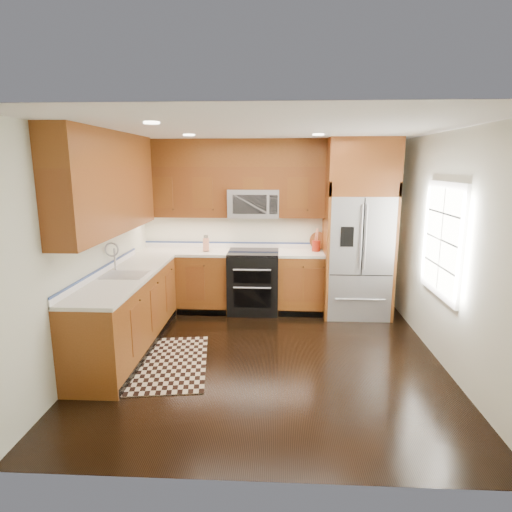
# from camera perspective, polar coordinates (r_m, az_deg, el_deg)

# --- Properties ---
(ground) EXTENTS (4.00, 4.00, 0.00)m
(ground) POSITION_cam_1_polar(r_m,az_deg,el_deg) (5.17, 1.40, -13.50)
(ground) COLOR black
(ground) RESTS_ON ground
(wall_back) EXTENTS (4.00, 0.02, 2.60)m
(wall_back) POSITION_cam_1_polar(r_m,az_deg,el_deg) (6.72, 1.93, 4.12)
(wall_back) COLOR silver
(wall_back) RESTS_ON ground
(wall_left) EXTENTS (0.02, 4.00, 2.60)m
(wall_left) POSITION_cam_1_polar(r_m,az_deg,el_deg) (5.20, -21.13, 0.95)
(wall_left) COLOR silver
(wall_left) RESTS_ON ground
(wall_right) EXTENTS (0.02, 4.00, 2.60)m
(wall_right) POSITION_cam_1_polar(r_m,az_deg,el_deg) (5.11, 24.52, 0.48)
(wall_right) COLOR silver
(wall_right) RESTS_ON ground
(window) EXTENTS (0.04, 1.10, 1.30)m
(window) POSITION_cam_1_polar(r_m,az_deg,el_deg) (5.27, 23.60, 1.99)
(window) COLOR white
(window) RESTS_ON ground
(base_cabinets) EXTENTS (2.85, 3.00, 0.90)m
(base_cabinets) POSITION_cam_1_polar(r_m,az_deg,el_deg) (5.99, -10.25, -5.41)
(base_cabinets) COLOR brown
(base_cabinets) RESTS_ON ground
(countertop) EXTENTS (2.86, 3.01, 0.04)m
(countertop) POSITION_cam_1_polar(r_m,az_deg,el_deg) (5.95, -8.83, -0.80)
(countertop) COLOR white
(countertop) RESTS_ON base_cabinets
(upper_cabinets) EXTENTS (2.85, 3.00, 1.15)m
(upper_cabinets) POSITION_cam_1_polar(r_m,az_deg,el_deg) (5.89, -9.63, 9.92)
(upper_cabinets) COLOR brown
(upper_cabinets) RESTS_ON ground
(range) EXTENTS (0.76, 0.67, 0.95)m
(range) POSITION_cam_1_polar(r_m,az_deg,el_deg) (6.58, -0.35, -3.45)
(range) COLOR black
(range) RESTS_ON ground
(microwave) EXTENTS (0.76, 0.40, 0.42)m
(microwave) POSITION_cam_1_polar(r_m,az_deg,el_deg) (6.49, -0.31, 7.04)
(microwave) COLOR #B2B2B7
(microwave) RESTS_ON ground
(refrigerator) EXTENTS (0.98, 0.75, 2.60)m
(refrigerator) POSITION_cam_1_polar(r_m,az_deg,el_deg) (6.46, 13.49, 3.51)
(refrigerator) COLOR #B2B2B7
(refrigerator) RESTS_ON ground
(sink_faucet) EXTENTS (0.54, 0.44, 0.37)m
(sink_faucet) POSITION_cam_1_polar(r_m,az_deg,el_deg) (5.37, -17.33, -1.81)
(sink_faucet) COLOR #B2B2B7
(sink_faucet) RESTS_ON countertop
(rug) EXTENTS (1.04, 1.53, 0.01)m
(rug) POSITION_cam_1_polar(r_m,az_deg,el_deg) (5.15, -11.58, -13.76)
(rug) COLOR black
(rug) RESTS_ON ground
(knife_block) EXTENTS (0.10, 0.14, 0.25)m
(knife_block) POSITION_cam_1_polar(r_m,az_deg,el_deg) (6.54, -6.68, 1.54)
(knife_block) COLOR tan
(knife_block) RESTS_ON countertop
(utensil_crock) EXTENTS (0.12, 0.12, 0.35)m
(utensil_crock) POSITION_cam_1_polar(r_m,az_deg,el_deg) (6.55, 8.02, 1.67)
(utensil_crock) COLOR maroon
(utensil_crock) RESTS_ON countertop
(cutting_board) EXTENTS (0.34, 0.34, 0.02)m
(cutting_board) POSITION_cam_1_polar(r_m,az_deg,el_deg) (6.75, 8.28, 1.02)
(cutting_board) COLOR brown
(cutting_board) RESTS_ON countertop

